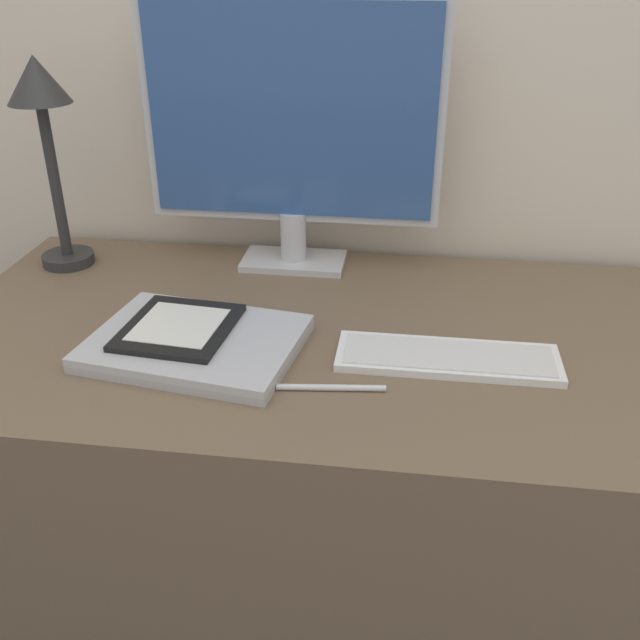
{
  "coord_description": "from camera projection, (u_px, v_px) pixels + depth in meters",
  "views": [
    {
      "loc": [
        0.14,
        -0.78,
        1.3
      ],
      "look_at": [
        0.01,
        0.12,
        0.81
      ],
      "focal_mm": 40.0,
      "sensor_mm": 36.0,
      "label": 1
    }
  ],
  "objects": [
    {
      "name": "monitor",
      "position": [
        291.0,
        126.0,
        1.24
      ],
      "size": [
        0.53,
        0.11,
        0.48
      ],
      "color": "#B7B7BC",
      "rests_on": "desk"
    },
    {
      "name": "keyboard",
      "position": [
        448.0,
        358.0,
        1.04
      ],
      "size": [
        0.32,
        0.1,
        0.01
      ],
      "color": "silver",
      "rests_on": "desk"
    },
    {
      "name": "ereader",
      "position": [
        179.0,
        327.0,
        1.07
      ],
      "size": [
        0.17,
        0.19,
        0.01
      ],
      "color": "black",
      "rests_on": "laptop"
    },
    {
      "name": "pen",
      "position": [
        331.0,
        388.0,
        0.97
      ],
      "size": [
        0.15,
        0.03,
        0.01
      ],
      "color": "silver",
      "rests_on": "desk"
    },
    {
      "name": "wall_back",
      "position": [
        347.0,
        5.0,
        1.25
      ],
      "size": [
        3.6,
        0.05,
        2.4
      ],
      "color": "beige",
      "rests_on": "ground_plane"
    },
    {
      "name": "laptop",
      "position": [
        196.0,
        343.0,
        1.07
      ],
      "size": [
        0.33,
        0.27,
        0.02
      ],
      "color": "#A3A3A8",
      "rests_on": "desk"
    },
    {
      "name": "desk",
      "position": [
        318.0,
        511.0,
        1.3
      ],
      "size": [
        1.22,
        0.65,
        0.75
      ],
      "color": "brown",
      "rests_on": "ground_plane"
    },
    {
      "name": "desk_lamp",
      "position": [
        43.0,
        118.0,
        1.23
      ],
      "size": [
        0.11,
        0.11,
        0.38
      ],
      "color": "#282828",
      "rests_on": "desk"
    }
  ]
}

